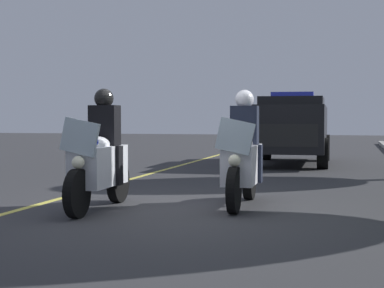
# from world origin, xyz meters

# --- Properties ---
(ground_plane) EXTENTS (80.00, 80.00, 0.00)m
(ground_plane) POSITION_xyz_m (0.00, 0.00, 0.00)
(ground_plane) COLOR #333335
(lane_stripe_center) EXTENTS (48.00, 0.12, 0.01)m
(lane_stripe_center) POSITION_xyz_m (0.00, -2.17, 0.00)
(lane_stripe_center) COLOR #E0D14C
(lane_stripe_center) RESTS_ON ground
(police_motorcycle_lead_left) EXTENTS (2.14, 0.57, 1.72)m
(police_motorcycle_lead_left) POSITION_xyz_m (0.01, -1.08, 0.70)
(police_motorcycle_lead_left) COLOR black
(police_motorcycle_lead_left) RESTS_ON ground
(police_motorcycle_lead_right) EXTENTS (2.14, 0.57, 1.72)m
(police_motorcycle_lead_right) POSITION_xyz_m (-0.85, 0.81, 0.70)
(police_motorcycle_lead_right) COLOR black
(police_motorcycle_lead_right) RESTS_ON ground
(police_suv) EXTENTS (4.95, 2.17, 2.05)m
(police_suv) POSITION_xyz_m (-9.33, 0.73, 1.07)
(police_suv) COLOR black
(police_suv) RESTS_ON ground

